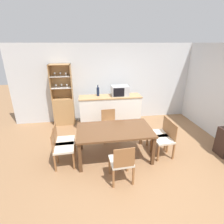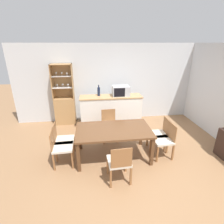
{
  "view_description": "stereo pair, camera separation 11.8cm",
  "coord_description": "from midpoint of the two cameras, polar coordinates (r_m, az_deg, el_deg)",
  "views": [
    {
      "loc": [
        -1.04,
        -3.14,
        2.54
      ],
      "look_at": [
        -0.38,
        1.14,
        0.82
      ],
      "focal_mm": 28.0,
      "sensor_mm": 36.0,
      "label": 1
    },
    {
      "loc": [
        -0.93,
        -3.16,
        2.54
      ],
      "look_at": [
        -0.38,
        1.14,
        0.82
      ],
      "focal_mm": 28.0,
      "sensor_mm": 36.0,
      "label": 2
    }
  ],
  "objects": [
    {
      "name": "ground_plane",
      "position": [
        4.17,
        7.01,
        -16.16
      ],
      "size": [
        18.0,
        18.0,
        0.0
      ],
      "primitive_type": "plane",
      "color": "#936B47"
    },
    {
      "name": "wall_back",
      "position": [
        6.0,
        0.82,
        9.43
      ],
      "size": [
        6.8,
        0.06,
        2.55
      ],
      "color": "silver",
      "rests_on": "ground_plane"
    },
    {
      "name": "kitchen_counter",
      "position": [
        5.53,
        -1.19,
        0.12
      ],
      "size": [
        1.9,
        0.53,
        1.03
      ],
      "color": "white",
      "rests_on": "ground_plane"
    },
    {
      "name": "display_cabinet",
      "position": [
        5.96,
        -16.0,
        1.67
      ],
      "size": [
        0.65,
        0.38,
        1.96
      ],
      "color": "tan",
      "rests_on": "ground_plane"
    },
    {
      "name": "dining_table",
      "position": [
        4.01,
        -0.04,
        -6.62
      ],
      "size": [
        1.7,
        0.98,
        0.72
      ],
      "color": "brown",
      "rests_on": "ground_plane"
    },
    {
      "name": "dining_chair_side_right_near",
      "position": [
        4.31,
        16.06,
        -8.55
      ],
      "size": [
        0.45,
        0.45,
        0.84
      ],
      "rotation": [
        0.0,
        0.0,
        1.63
      ],
      "color": "beige",
      "rests_on": "ground_plane"
    },
    {
      "name": "dining_chair_side_right_far",
      "position": [
        4.54,
        14.58,
        -6.76
      ],
      "size": [
        0.43,
        0.43,
        0.84
      ],
      "rotation": [
        0.0,
        0.0,
        1.55
      ],
      "color": "beige",
      "rests_on": "ground_plane"
    },
    {
      "name": "dining_chair_head_far",
      "position": [
        4.82,
        -1.55,
        -4.25
      ],
      "size": [
        0.45,
        0.45,
        0.84
      ],
      "rotation": [
        0.0,
        0.0,
        3.21
      ],
      "color": "beige",
      "rests_on": "ground_plane"
    },
    {
      "name": "dining_chair_side_left_near",
      "position": [
        4.0,
        -16.87,
        -11.17
      ],
      "size": [
        0.44,
        0.44,
        0.84
      ],
      "rotation": [
        0.0,
        0.0,
        -1.53
      ],
      "color": "beige",
      "rests_on": "ground_plane"
    },
    {
      "name": "dining_chair_side_left_far",
      "position": [
        4.25,
        -16.39,
        -9.03
      ],
      "size": [
        0.43,
        0.43,
        0.84
      ],
      "rotation": [
        0.0,
        0.0,
        -1.56
      ],
      "color": "beige",
      "rests_on": "ground_plane"
    },
    {
      "name": "dining_chair_head_near",
      "position": [
        3.45,
        2.16,
        -16.0
      ],
      "size": [
        0.44,
        0.44,
        0.84
      ],
      "rotation": [
        0.0,
        0.0,
        0.05
      ],
      "color": "beige",
      "rests_on": "ground_plane"
    },
    {
      "name": "microwave",
      "position": [
        5.39,
        2.01,
        6.95
      ],
      "size": [
        0.51,
        0.38,
        0.3
      ],
      "color": "#B7BABF",
      "rests_on": "kitchen_counter"
    },
    {
      "name": "wine_bottle",
      "position": [
        5.38,
        -5.24,
        6.68
      ],
      "size": [
        0.08,
        0.08,
        0.34
      ],
      "color": "#141E38",
      "rests_on": "kitchen_counter"
    }
  ]
}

